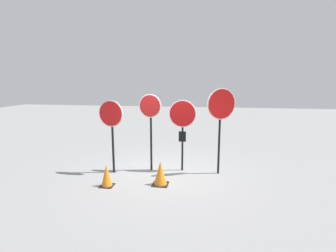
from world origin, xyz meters
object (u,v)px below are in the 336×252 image
stop_sign_0 (111,120)px  stop_sign_3 (221,110)px  stop_sign_2 (182,119)px  traffic_cone_1 (107,175)px  traffic_cone_0 (160,173)px  stop_sign_1 (150,114)px

stop_sign_0 → stop_sign_3: stop_sign_3 is taller
stop_sign_0 → stop_sign_2: stop_sign_0 is taller
stop_sign_0 → traffic_cone_1: bearing=-68.9°
traffic_cone_1 → traffic_cone_0: bearing=13.0°
stop_sign_1 → traffic_cone_1: (-0.89, -1.40, -1.47)m
stop_sign_1 → stop_sign_2: stop_sign_1 is taller
stop_sign_2 → stop_sign_0: bearing=-164.3°
stop_sign_3 → stop_sign_0: bearing=159.2°
traffic_cone_1 → stop_sign_0: bearing=101.5°
stop_sign_1 → traffic_cone_1: bearing=-113.6°
traffic_cone_1 → stop_sign_2: bearing=39.4°
stop_sign_1 → traffic_cone_0: (0.50, -1.08, -1.44)m
stop_sign_0 → stop_sign_1: bearing=29.9°
traffic_cone_0 → stop_sign_1: bearing=115.1°
stop_sign_3 → traffic_cone_1: 3.68m
stop_sign_2 → traffic_cone_0: 1.82m
stop_sign_0 → traffic_cone_0: (1.59, -0.67, -1.30)m
stop_sign_0 → stop_sign_2: size_ratio=1.00×
stop_sign_1 → traffic_cone_0: size_ratio=3.62×
stop_sign_2 → traffic_cone_1: bearing=-139.3°
traffic_cone_0 → traffic_cone_1: bearing=-167.0°
stop_sign_0 → stop_sign_1: size_ratio=0.93×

